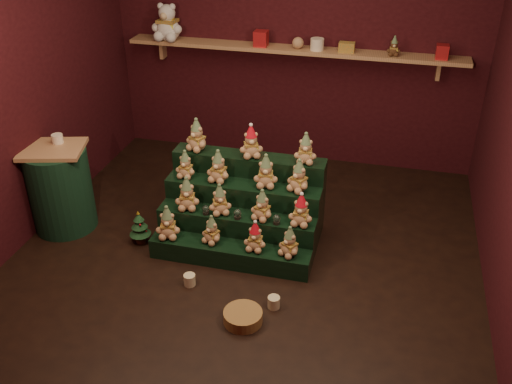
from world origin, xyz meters
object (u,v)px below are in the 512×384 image
(side_table, at_px, (60,188))
(snow_globe_b, at_px, (237,214))
(snow_globe_a, at_px, (206,210))
(mug_left, at_px, (190,280))
(mug_right, at_px, (274,302))
(riser_tier_front, at_px, (230,254))
(snow_globe_c, at_px, (277,219))
(wicker_basket, at_px, (243,317))
(mini_christmas_tree, at_px, (140,227))
(white_bear, at_px, (167,17))
(brown_bear, at_px, (394,46))

(side_table, bearing_deg, snow_globe_b, -16.09)
(snow_globe_a, bearing_deg, mug_left, -87.71)
(mug_right, bearing_deg, riser_tier_front, 136.72)
(riser_tier_front, xyz_separation_m, snow_globe_a, (-0.26, 0.16, 0.31))
(riser_tier_front, bearing_deg, snow_globe_c, 23.35)
(snow_globe_a, relative_size, side_table, 0.10)
(riser_tier_front, bearing_deg, wicker_basket, -65.91)
(mug_right, bearing_deg, snow_globe_b, 126.63)
(snow_globe_a, xyz_separation_m, snow_globe_c, (0.63, -0.00, 0.00))
(side_table, xyz_separation_m, mug_left, (1.44, -0.55, -0.36))
(riser_tier_front, height_order, mini_christmas_tree, mini_christmas_tree)
(riser_tier_front, xyz_separation_m, mug_left, (-0.23, -0.37, -0.04))
(snow_globe_a, relative_size, mini_christmas_tree, 0.25)
(white_bear, bearing_deg, mug_right, -52.07)
(mug_right, relative_size, white_bear, 0.20)
(side_table, bearing_deg, snow_globe_a, -16.23)
(mini_christmas_tree, relative_size, mug_right, 3.44)
(snow_globe_c, height_order, mug_left, snow_globe_c)
(side_table, relative_size, wicker_basket, 2.78)
(riser_tier_front, relative_size, side_table, 1.70)
(side_table, height_order, white_bear, white_bear)
(snow_globe_b, xyz_separation_m, side_table, (-1.70, 0.02, 0.00))
(snow_globe_a, bearing_deg, side_table, 179.18)
(brown_bear, bearing_deg, snow_globe_c, -117.12)
(snow_globe_c, xyz_separation_m, mug_left, (-0.61, -0.53, -0.35))
(mug_right, height_order, white_bear, white_bear)
(mug_left, xyz_separation_m, white_bear, (-1.03, 2.39, 1.52))
(riser_tier_front, height_order, snow_globe_c, snow_globe_c)
(snow_globe_c, height_order, mug_right, snow_globe_c)
(mug_left, xyz_separation_m, brown_bear, (1.38, 2.39, 1.37))
(wicker_basket, bearing_deg, brown_bear, 72.79)
(mug_right, xyz_separation_m, white_bear, (-1.76, 2.49, 1.52))
(snow_globe_b, xyz_separation_m, mug_left, (-0.26, -0.53, -0.36))
(snow_globe_a, distance_m, white_bear, 2.42)
(mini_christmas_tree, relative_size, white_bear, 0.67)
(snow_globe_b, xyz_separation_m, snow_globe_c, (0.34, 0.00, -0.00))
(white_bear, relative_size, brown_bear, 2.58)
(mug_right, relative_size, brown_bear, 0.51)
(riser_tier_front, relative_size, mug_right, 14.53)
(snow_globe_a, bearing_deg, mini_christmas_tree, -174.49)
(riser_tier_front, bearing_deg, snow_globe_b, 79.76)
(mug_left, relative_size, wicker_basket, 0.33)
(side_table, height_order, mini_christmas_tree, side_table)
(wicker_basket, bearing_deg, riser_tier_front, 114.09)
(snow_globe_c, relative_size, side_table, 0.10)
(side_table, xyz_separation_m, mini_christmas_tree, (0.80, -0.08, -0.25))
(riser_tier_front, bearing_deg, mini_christmas_tree, 173.46)
(brown_bear, bearing_deg, mug_left, -124.59)
(snow_globe_c, height_order, brown_bear, brown_bear)
(snow_globe_b, distance_m, mug_right, 0.86)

